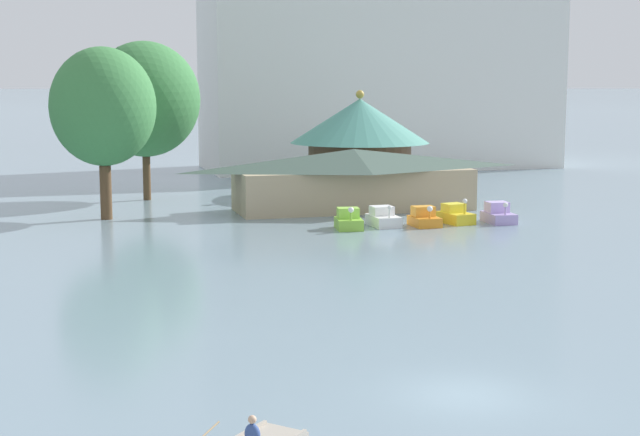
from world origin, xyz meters
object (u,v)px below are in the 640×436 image
Objects in this scene: pedal_boat_lavender at (498,215)px; boathouse at (354,178)px; pedal_boat_white at (383,218)px; shoreline_tree_tall_left at (103,107)px; pedal_boat_orange at (424,218)px; background_building_block at (380,43)px; green_roof_pavilion at (360,140)px; shoreline_tree_mid at (145,99)px; pedal_boat_yellow at (455,215)px; pedal_boat_lime at (349,221)px.

pedal_boat_lavender is 11.59m from boathouse.
shoreline_tree_tall_left is at bearing -116.35° from pedal_boat_white.
shoreline_tree_tall_left is at bearing -106.89° from pedal_boat_lavender.
pedal_boat_white is 0.15× the size of boathouse.
shoreline_tree_tall_left is (-25.48, 8.74, 7.19)m from pedal_boat_lavender.
pedal_boat_orange is 0.12× the size of boathouse.
background_building_block is at bearing 45.94° from shoreline_tree_tall_left.
boathouse is at bearing -110.62° from green_roof_pavilion.
pedal_boat_orange is at bearing -48.94° from shoreline_tree_mid.
pedal_boat_yellow is 1.02× the size of pedal_boat_lavender.
pedal_boat_orange is 26.01m from shoreline_tree_mid.
green_roof_pavilion is at bearing 69.38° from boathouse.
pedal_boat_yellow is 2.95m from pedal_boat_lavender.
shoreline_tree_tall_left reaches higher than boathouse.
shoreline_tree_mid reaches higher than pedal_boat_yellow.
boathouse reaches higher than pedal_boat_orange.
green_roof_pavilion is (6.35, 17.32, 4.07)m from pedal_boat_lime.
background_building_block is (11.09, 41.05, 12.96)m from pedal_boat_orange.
green_roof_pavilion reaches higher than pedal_boat_lavender.
pedal_boat_yellow is at bearing -20.05° from shoreline_tree_tall_left.
green_roof_pavilion is at bearing 173.84° from pedal_boat_yellow.
boathouse is at bearing -160.88° from pedal_boat_yellow.
shoreline_tree_tall_left is (-17.48, 8.03, 7.23)m from pedal_boat_white.
pedal_boat_lavender is (8.00, -0.72, 0.03)m from pedal_boat_white.
shoreline_tree_mid is at bearing 175.85° from green_roof_pavilion.
pedal_boat_white is at bearing -107.28° from pedal_boat_orange.
shoreline_tree_mid is (-13.76, 17.95, 7.53)m from pedal_boat_white.
pedal_boat_lavender is at bearing 98.08° from pedal_boat_lime.
pedal_boat_white is at bearing -93.27° from boathouse.
shoreline_tree_mid reaches higher than pedal_boat_lime.
pedal_boat_yellow is 0.22× the size of shoreline_tree_mid.
pedal_boat_lavender is 0.14× the size of boathouse.
pedal_boat_lavender reaches higher than pedal_boat_orange.
pedal_boat_lime is 0.93× the size of pedal_boat_lavender.
green_roof_pavilion reaches higher than boathouse.
shoreline_tree_mid reaches higher than pedal_boat_orange.
shoreline_tree_mid reaches higher than pedal_boat_lavender.
shoreline_tree_tall_left reaches higher than green_roof_pavilion.
boathouse is at bearing -136.70° from pedal_boat_lavender.
pedal_boat_lime is 0.13× the size of boathouse.
pedal_boat_lime is 2.68m from pedal_boat_white.
pedal_boat_yellow is at bearing -85.49° from green_roof_pavilion.
pedal_boat_yellow is 0.07× the size of background_building_block.
pedal_boat_yellow is 0.23× the size of green_roof_pavilion.
pedal_boat_white is 2.71m from pedal_boat_orange.
shoreline_tree_tall_left is at bearing -134.06° from background_building_block.
pedal_boat_lavender is 0.23× the size of shoreline_tree_tall_left.
background_building_block reaches higher than pedal_boat_lime.
pedal_boat_orange is 18.01m from green_roof_pavilion.
pedal_boat_lime is 22.95m from shoreline_tree_mid.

